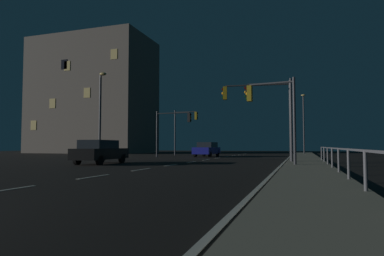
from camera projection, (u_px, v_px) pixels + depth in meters
The scene contains 15 objects.
ground_plane at pixel (174, 165), 20.80m from camera, with size 112.00×112.00×0.00m, color black.
sidewalk_right at pixel (308, 166), 18.30m from camera, with size 2.52×77.00×0.14m, color gray.
lane_markings_center at pixel (192, 162), 24.12m from camera, with size 0.14×50.00×0.01m.
lane_edge_line at pixel (284, 162), 23.51m from camera, with size 0.14×53.00×0.01m.
car at pixel (100, 151), 21.69m from camera, with size 1.99×4.47×1.57m.
car_oncoming at pixel (207, 149), 35.52m from camera, with size 1.99×4.47×1.57m.
traffic_light_near_left at pixel (260, 104), 23.47m from camera, with size 4.85×0.87×5.66m.
traffic_light_far_right at pixel (184, 124), 41.02m from camera, with size 3.14×0.35×5.65m.
traffic_light_overhead_east at pixel (272, 105), 19.29m from camera, with size 2.90×0.56×4.99m.
traffic_light_far_left at pixel (172, 124), 34.65m from camera, with size 4.02×0.35×4.89m.
traffic_light_near_right at pixel (271, 104), 22.68m from camera, with size 3.24×0.34×5.63m.
street_lamp_across_street at pixel (304, 118), 43.84m from camera, with size 0.56×1.97×7.84m.
street_lamp_corner at pixel (101, 108), 26.25m from camera, with size 1.48×1.62×6.92m.
barrier_fence at pixel (343, 155), 11.91m from camera, with size 0.09×26.25×0.98m.
building_distant at pixel (93, 96), 55.26m from camera, with size 19.25×10.92×18.90m.
Camera 1 is at (7.64, -1.98, 1.21)m, focal length 30.81 mm.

